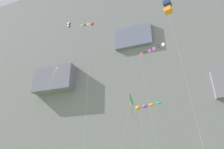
# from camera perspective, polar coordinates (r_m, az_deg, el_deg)

# --- Properties ---
(cliff_face) EXTENTS (180.00, 25.77, 80.18)m
(cliff_face) POSITION_cam_1_polar(r_m,az_deg,el_deg) (74.82, 8.56, 5.73)
(cliff_face) COLOR gray
(cliff_face) RESTS_ON ground
(kite_windsock_low_center) EXTENTS (5.83, 2.20, 12.97)m
(kite_windsock_low_center) POSITION_cam_1_polar(r_m,az_deg,el_deg) (39.72, 9.72, -9.50)
(kite_windsock_low_center) COLOR orange
(kite_windsock_low_center) RESTS_ON ground
(kite_banner_upper_mid) EXTENTS (3.56, 5.40, 21.57)m
(kite_banner_upper_mid) POSITION_cam_1_polar(r_m,az_deg,el_deg) (44.34, -17.11, -0.48)
(kite_banner_upper_mid) COLOR black
(kite_banner_upper_mid) RESTS_ON ground
(kite_banner_high_right) EXTENTS (5.39, 2.52, 21.93)m
(kite_banner_high_right) POSITION_cam_1_polar(r_m,az_deg,el_deg) (36.51, 11.89, 6.57)
(kite_banner_high_right) COLOR black
(kite_banner_high_right) RESTS_ON ground
(kite_windsock_far_right) EXTENTS (4.45, 4.07, 25.82)m
(kite_windsock_far_right) POSITION_cam_1_polar(r_m,az_deg,el_deg) (36.33, -7.02, 14.64)
(kite_windsock_far_right) COLOR red
(kite_windsock_far_right) RESTS_ON ground
(kite_box_low_left) EXTENTS (1.85, 4.02, 24.86)m
(kite_box_low_left) POSITION_cam_1_polar(r_m,az_deg,el_deg) (31.85, 16.51, 18.98)
(kite_box_low_left) COLOR navy
(kite_box_low_left) RESTS_ON ground
(kite_diamond_mid_center) EXTENTS (3.13, 2.60, 13.61)m
(kite_diamond_mid_center) POSITION_cam_1_polar(r_m,az_deg,el_deg) (34.00, 5.82, -7.83)
(kite_diamond_mid_center) COLOR green
(kite_diamond_mid_center) RESTS_ON ground
(kite_box_near_cliff) EXTENTS (3.29, 5.38, 33.44)m
(kite_box_near_cliff) POSITION_cam_1_polar(r_m,az_deg,el_deg) (48.82, -12.95, 14.16)
(kite_box_near_cliff) COLOR teal
(kite_box_near_cliff) RESTS_ON ground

